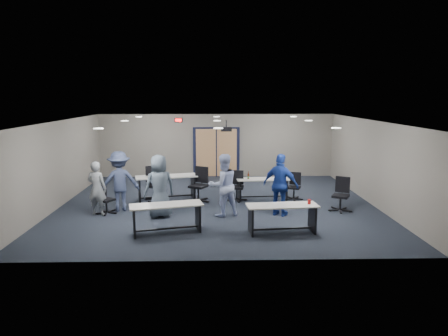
{
  "coord_description": "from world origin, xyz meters",
  "views": [
    {
      "loc": [
        -0.12,
        -12.55,
        3.49
      ],
      "look_at": [
        0.2,
        -0.3,
        1.25
      ],
      "focal_mm": 32.0,
      "sensor_mm": 36.0,
      "label": 1
    }
  ],
  "objects_px": {
    "chair_back_b": "(198,185)",
    "person_plaid": "(159,186)",
    "table_front_left": "(167,213)",
    "person_lightblue": "(223,185)",
    "table_back_right": "(262,185)",
    "chair_back_c": "(237,186)",
    "person_gray": "(97,188)",
    "table_front_right": "(282,214)",
    "person_back": "(119,181)",
    "chair_back_d": "(294,186)",
    "person_navy": "(281,185)",
    "chair_back_a": "(155,184)",
    "chair_loose_left": "(106,199)",
    "chair_loose_right": "(341,195)",
    "table_back_left": "(167,183)"
  },
  "relations": [
    {
      "from": "person_back",
      "to": "chair_loose_right",
      "type": "bearing_deg",
      "value": 158.15
    },
    {
      "from": "chair_back_d",
      "to": "chair_loose_right",
      "type": "xyz_separation_m",
      "value": [
        1.14,
        -1.41,
        0.06
      ]
    },
    {
      "from": "chair_back_c",
      "to": "person_gray",
      "type": "bearing_deg",
      "value": -152.27
    },
    {
      "from": "table_back_left",
      "to": "person_lightblue",
      "type": "xyz_separation_m",
      "value": [
        1.87,
        -1.85,
        0.35
      ]
    },
    {
      "from": "chair_loose_left",
      "to": "person_plaid",
      "type": "height_order",
      "value": "person_plaid"
    },
    {
      "from": "table_front_left",
      "to": "chair_loose_right",
      "type": "relative_size",
      "value": 1.87
    },
    {
      "from": "table_front_left",
      "to": "chair_back_d",
      "type": "xyz_separation_m",
      "value": [
        3.92,
        3.2,
        -0.05
      ]
    },
    {
      "from": "chair_back_c",
      "to": "chair_back_d",
      "type": "relative_size",
      "value": 1.09
    },
    {
      "from": "person_back",
      "to": "table_front_left",
      "type": "bearing_deg",
      "value": 109.27
    },
    {
      "from": "table_front_left",
      "to": "chair_loose_left",
      "type": "xyz_separation_m",
      "value": [
        -1.99,
        1.72,
        -0.05
      ]
    },
    {
      "from": "chair_back_c",
      "to": "chair_loose_right",
      "type": "distance_m",
      "value": 3.36
    },
    {
      "from": "chair_back_d",
      "to": "person_navy",
      "type": "relative_size",
      "value": 0.5
    },
    {
      "from": "person_lightblue",
      "to": "person_back",
      "type": "distance_m",
      "value": 3.21
    },
    {
      "from": "table_back_right",
      "to": "person_gray",
      "type": "height_order",
      "value": "person_gray"
    },
    {
      "from": "table_front_right",
      "to": "person_gray",
      "type": "height_order",
      "value": "person_gray"
    },
    {
      "from": "chair_back_b",
      "to": "person_plaid",
      "type": "distance_m",
      "value": 1.99
    },
    {
      "from": "table_front_left",
      "to": "table_back_right",
      "type": "bearing_deg",
      "value": 35.42
    },
    {
      "from": "person_back",
      "to": "person_lightblue",
      "type": "bearing_deg",
      "value": 149.21
    },
    {
      "from": "table_front_right",
      "to": "chair_loose_left",
      "type": "height_order",
      "value": "chair_loose_left"
    },
    {
      "from": "person_back",
      "to": "table_back_right",
      "type": "bearing_deg",
      "value": 175.52
    },
    {
      "from": "table_back_left",
      "to": "chair_back_b",
      "type": "relative_size",
      "value": 1.85
    },
    {
      "from": "table_back_left",
      "to": "chair_back_d",
      "type": "height_order",
      "value": "chair_back_d"
    },
    {
      "from": "chair_back_b",
      "to": "chair_loose_left",
      "type": "distance_m",
      "value": 2.98
    },
    {
      "from": "chair_loose_left",
      "to": "person_navy",
      "type": "xyz_separation_m",
      "value": [
        5.15,
        -0.3,
        0.45
      ]
    },
    {
      "from": "chair_back_a",
      "to": "chair_back_c",
      "type": "xyz_separation_m",
      "value": [
        2.72,
        -0.09,
        -0.08
      ]
    },
    {
      "from": "table_back_left",
      "to": "chair_back_d",
      "type": "distance_m",
      "value": 4.31
    },
    {
      "from": "chair_back_b",
      "to": "person_lightblue",
      "type": "distance_m",
      "value": 1.79
    },
    {
      "from": "table_front_right",
      "to": "person_lightblue",
      "type": "height_order",
      "value": "person_lightblue"
    },
    {
      "from": "chair_back_a",
      "to": "person_gray",
      "type": "relative_size",
      "value": 0.71
    },
    {
      "from": "chair_back_a",
      "to": "chair_back_c",
      "type": "bearing_deg",
      "value": -29.37
    },
    {
      "from": "chair_loose_left",
      "to": "chair_loose_right",
      "type": "height_order",
      "value": "chair_loose_right"
    },
    {
      "from": "chair_loose_left",
      "to": "chair_loose_right",
      "type": "bearing_deg",
      "value": -57.07
    },
    {
      "from": "table_front_right",
      "to": "person_plaid",
      "type": "bearing_deg",
      "value": 151.6
    },
    {
      "from": "chair_back_b",
      "to": "chair_loose_right",
      "type": "relative_size",
      "value": 1.11
    },
    {
      "from": "person_lightblue",
      "to": "table_back_left",
      "type": "bearing_deg",
      "value": -67.15
    },
    {
      "from": "table_front_left",
      "to": "person_back",
      "type": "distance_m",
      "value": 2.67
    },
    {
      "from": "person_gray",
      "to": "person_navy",
      "type": "relative_size",
      "value": 0.88
    },
    {
      "from": "chair_back_a",
      "to": "chair_loose_left",
      "type": "height_order",
      "value": "chair_back_a"
    },
    {
      "from": "person_plaid",
      "to": "chair_loose_right",
      "type": "bearing_deg",
      "value": 158.22
    },
    {
      "from": "table_front_right",
      "to": "chair_back_c",
      "type": "distance_m",
      "value": 3.35
    },
    {
      "from": "chair_back_c",
      "to": "person_gray",
      "type": "distance_m",
      "value": 4.47
    },
    {
      "from": "table_front_right",
      "to": "person_back",
      "type": "xyz_separation_m",
      "value": [
        -4.62,
        2.14,
        0.41
      ]
    },
    {
      "from": "table_front_left",
      "to": "person_lightblue",
      "type": "xyz_separation_m",
      "value": [
        1.49,
        1.43,
        0.4
      ]
    },
    {
      "from": "person_plaid",
      "to": "person_lightblue",
      "type": "bearing_deg",
      "value": 156.17
    },
    {
      "from": "person_lightblue",
      "to": "chair_back_a",
      "type": "bearing_deg",
      "value": -60.92
    },
    {
      "from": "table_back_left",
      "to": "person_navy",
      "type": "xyz_separation_m",
      "value": [
        3.54,
        -1.87,
        0.35
      ]
    },
    {
      "from": "chair_back_a",
      "to": "chair_back_d",
      "type": "relative_size",
      "value": 1.26
    },
    {
      "from": "chair_loose_right",
      "to": "person_lightblue",
      "type": "bearing_deg",
      "value": -144.94
    },
    {
      "from": "table_back_right",
      "to": "person_lightblue",
      "type": "xyz_separation_m",
      "value": [
        -1.37,
        -1.84,
        0.42
      ]
    },
    {
      "from": "person_lightblue",
      "to": "person_navy",
      "type": "relative_size",
      "value": 1.0
    }
  ]
}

